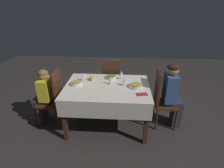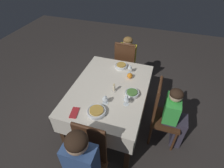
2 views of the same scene
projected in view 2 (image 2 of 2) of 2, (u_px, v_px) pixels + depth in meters
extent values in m
plane|color=#332D2B|center=(110.00, 123.00, 2.83)|extent=(8.00, 8.00, 0.00)
cube|color=silver|center=(109.00, 89.00, 2.35)|extent=(1.37, 0.99, 0.04)
cube|color=silver|center=(145.00, 104.00, 2.33)|extent=(1.37, 0.01, 0.24)
cube|color=silver|center=(78.00, 89.00, 2.56)|extent=(1.37, 0.01, 0.24)
cube|color=silver|center=(90.00, 137.00, 1.95)|extent=(0.01, 0.99, 0.24)
cube|color=silver|center=(122.00, 69.00, 2.94)|extent=(0.01, 0.99, 0.24)
cube|color=#3D2616|center=(128.00, 153.00, 2.05)|extent=(0.06, 0.06, 0.72)
cube|color=#3D2616|center=(145.00, 87.00, 2.95)|extent=(0.06, 0.06, 0.72)
cube|color=#3D2616|center=(63.00, 134.00, 2.25)|extent=(0.06, 0.06, 0.72)
cube|color=#3D2616|center=(98.00, 78.00, 3.15)|extent=(0.06, 0.06, 0.72)
cube|color=#472816|center=(90.00, 144.00, 1.76)|extent=(0.03, 0.34, 0.55)
cylinder|color=#472816|center=(88.00, 128.00, 1.58)|extent=(0.04, 0.34, 0.04)
cylinder|color=#472816|center=(81.00, 164.00, 2.12)|extent=(0.03, 0.03, 0.40)
cube|color=#472816|center=(166.00, 120.00, 2.36)|extent=(0.37, 0.37, 0.04)
cube|color=#472816|center=(157.00, 102.00, 2.21)|extent=(0.34, 0.03, 0.55)
cylinder|color=#472816|center=(160.00, 85.00, 2.03)|extent=(0.34, 0.04, 0.04)
cylinder|color=#472816|center=(174.00, 142.00, 2.35)|extent=(0.03, 0.03, 0.40)
cylinder|color=#472816|center=(175.00, 123.00, 2.58)|extent=(0.03, 0.03, 0.40)
cylinder|color=#472816|center=(150.00, 135.00, 2.42)|extent=(0.03, 0.03, 0.40)
cylinder|color=#472816|center=(153.00, 118.00, 2.66)|extent=(0.03, 0.03, 0.40)
cube|color=#472816|center=(126.00, 68.00, 3.29)|extent=(0.37, 0.37, 0.04)
cube|color=#472816|center=(124.00, 59.00, 2.98)|extent=(0.03, 0.34, 0.55)
cylinder|color=#472816|center=(125.00, 44.00, 2.80)|extent=(0.04, 0.34, 0.04)
cylinder|color=#472816|center=(135.00, 74.00, 3.51)|extent=(0.03, 0.03, 0.40)
cylinder|color=#472816|center=(120.00, 71.00, 3.59)|extent=(0.03, 0.03, 0.40)
cylinder|color=#472816|center=(132.00, 83.00, 3.28)|extent=(0.03, 0.03, 0.40)
cylinder|color=#472816|center=(115.00, 80.00, 3.35)|extent=(0.03, 0.03, 0.40)
cube|color=#38568E|center=(81.00, 162.00, 1.60)|extent=(0.18, 0.30, 0.46)
sphere|color=#D6A884|center=(77.00, 143.00, 1.39)|extent=(0.19, 0.19, 0.19)
ellipsoid|color=black|center=(76.00, 141.00, 1.37)|extent=(0.19, 0.19, 0.13)
cube|color=#383342|center=(177.00, 132.00, 2.44)|extent=(0.23, 0.14, 0.44)
cube|color=#383342|center=(175.00, 119.00, 2.30)|extent=(0.24, 0.31, 0.06)
cube|color=green|center=(172.00, 109.00, 2.20)|extent=(0.30, 0.18, 0.30)
sphere|color=beige|center=(176.00, 96.00, 2.06)|extent=(0.16, 0.16, 0.16)
ellipsoid|color=black|center=(177.00, 94.00, 2.04)|extent=(0.16, 0.16, 0.11)
cube|color=#383342|center=(128.00, 70.00, 3.56)|extent=(0.14, 0.22, 0.44)
cube|color=#383342|center=(128.00, 62.00, 3.34)|extent=(0.31, 0.24, 0.06)
cube|color=yellow|center=(127.00, 55.00, 3.14)|extent=(0.18, 0.30, 0.36)
sphere|color=tan|center=(128.00, 42.00, 2.97)|extent=(0.16, 0.16, 0.16)
ellipsoid|color=brown|center=(128.00, 40.00, 2.96)|extent=(0.16, 0.16, 0.11)
cylinder|color=silver|center=(97.00, 112.00, 1.99)|extent=(0.22, 0.22, 0.04)
torus|color=silver|center=(97.00, 111.00, 1.98)|extent=(0.22, 0.22, 0.01)
cylinder|color=gold|center=(97.00, 110.00, 1.98)|extent=(0.16, 0.16, 0.02)
cylinder|color=white|center=(105.00, 103.00, 2.12)|extent=(0.07, 0.07, 0.00)
cylinder|color=white|center=(105.00, 101.00, 2.10)|extent=(0.01, 0.01, 0.06)
cone|color=white|center=(105.00, 97.00, 2.06)|extent=(0.07, 0.07, 0.07)
cylinder|color=white|center=(105.00, 98.00, 2.07)|extent=(0.04, 0.04, 0.03)
cylinder|color=silver|center=(132.00, 94.00, 2.22)|extent=(0.18, 0.18, 0.04)
torus|color=silver|center=(132.00, 92.00, 2.21)|extent=(0.18, 0.18, 0.01)
cylinder|color=#4C7F38|center=(132.00, 92.00, 2.21)|extent=(0.13, 0.13, 0.02)
cylinder|color=white|center=(126.00, 104.00, 2.11)|extent=(0.07, 0.07, 0.00)
cylinder|color=white|center=(126.00, 102.00, 2.09)|extent=(0.01, 0.01, 0.07)
cone|color=white|center=(127.00, 97.00, 2.04)|extent=(0.07, 0.07, 0.08)
cylinder|color=white|center=(127.00, 98.00, 2.05)|extent=(0.04, 0.04, 0.04)
cylinder|color=silver|center=(121.00, 66.00, 2.70)|extent=(0.19, 0.19, 0.04)
torus|color=silver|center=(121.00, 65.00, 2.68)|extent=(0.19, 0.19, 0.01)
cylinder|color=gold|center=(121.00, 65.00, 2.68)|extent=(0.14, 0.14, 0.02)
cylinder|color=white|center=(130.00, 73.00, 2.60)|extent=(0.07, 0.07, 0.00)
cylinder|color=white|center=(130.00, 70.00, 2.57)|extent=(0.01, 0.01, 0.08)
cone|color=white|center=(130.00, 66.00, 2.52)|extent=(0.07, 0.07, 0.07)
cylinder|color=white|center=(130.00, 67.00, 2.53)|extent=(0.04, 0.04, 0.03)
cylinder|color=beige|center=(114.00, 91.00, 2.29)|extent=(0.06, 0.06, 0.01)
cylinder|color=beige|center=(114.00, 88.00, 2.25)|extent=(0.03, 0.03, 0.09)
ellipsoid|color=#F9C64C|center=(114.00, 84.00, 2.22)|extent=(0.01, 0.01, 0.03)
sphere|color=orange|center=(130.00, 76.00, 2.48)|extent=(0.08, 0.08, 0.08)
cube|color=#AD2328|center=(74.00, 113.00, 2.00)|extent=(0.17, 0.11, 0.01)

